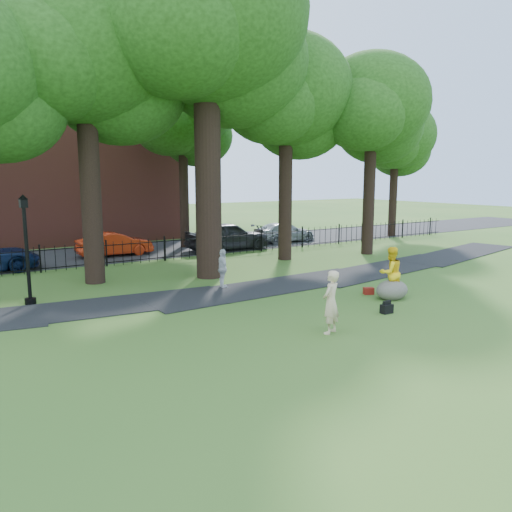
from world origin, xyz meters
TOP-DOWN VIEW (x-y plane):
  - ground at (0.00, 0.00)m, footprint 120.00×120.00m
  - footpath at (1.00, 3.90)m, footprint 36.07×3.85m
  - street at (0.00, 16.00)m, footprint 80.00×7.00m
  - iron_fence at (0.00, 12.00)m, footprint 44.00×0.04m
  - brick_building at (-4.00, 24.00)m, footprint 18.00×8.00m
  - big_tree at (0.13, 7.09)m, footprint 10.08×8.61m
  - tree_row at (0.52, 8.40)m, footprint 26.82×7.96m
  - woman at (-0.80, -1.83)m, footprint 0.77×0.65m
  - man at (3.72, 0.13)m, footprint 1.01×0.84m
  - pedestrian at (-0.56, 4.78)m, footprint 0.58×0.97m
  - boulder at (3.71, 0.02)m, footprint 1.38×1.11m
  - lamppost at (-7.32, 6.19)m, footprint 0.37×0.37m
  - backpack at (2.08, -1.24)m, footprint 0.39×0.25m
  - red_bag at (3.48, 0.93)m, footprint 0.43×0.37m
  - red_sedan at (-1.70, 14.95)m, footprint 4.02×1.43m
  - grey_car at (4.58, 13.50)m, footprint 5.03×2.11m
  - silver_car at (9.64, 14.75)m, footprint 4.37×1.78m

SIDE VIEW (x-z plane):
  - ground at x=0.00m, z-range 0.00..0.00m
  - footpath at x=1.00m, z-range -0.01..0.01m
  - street at x=0.00m, z-range -0.01..0.01m
  - red_bag at x=3.48m, z-range 0.00..0.25m
  - backpack at x=2.08m, z-range 0.00..0.29m
  - boulder at x=3.71m, z-range 0.00..0.74m
  - iron_fence at x=0.00m, z-range 0.00..1.20m
  - silver_car at x=9.64m, z-range 0.00..1.27m
  - red_sedan at x=-1.70m, z-range 0.00..1.32m
  - pedestrian at x=-0.56m, z-range 0.00..1.54m
  - grey_car at x=4.58m, z-range 0.00..1.70m
  - woman at x=-0.80m, z-range 0.00..1.78m
  - man at x=3.72m, z-range 0.00..1.86m
  - lamppost at x=-7.32m, z-range -0.04..3.70m
  - brick_building at x=-4.00m, z-range 0.00..12.00m
  - tree_row at x=0.52m, z-range 1.94..14.36m
  - big_tree at x=0.13m, z-range 2.96..17.33m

